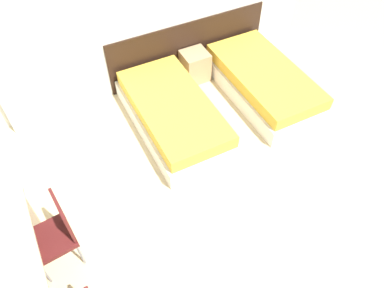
# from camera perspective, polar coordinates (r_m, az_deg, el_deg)

# --- Properties ---
(wall_back) EXTENTS (5.69, 0.05, 2.70)m
(wall_back) POSITION_cam_1_polar(r_m,az_deg,el_deg) (5.16, -10.20, 20.31)
(wall_back) COLOR silver
(wall_back) RESTS_ON ground_plane
(headboard_panel) EXTENTS (2.55, 0.03, 0.85)m
(headboard_panel) POSITION_cam_1_polar(r_m,az_deg,el_deg) (5.89, -0.54, 14.48)
(headboard_panel) COLOR black
(headboard_panel) RESTS_ON ground_plane
(bed_near_window) EXTENTS (0.99, 1.93, 0.44)m
(bed_near_window) POSITION_cam_1_polar(r_m,az_deg,el_deg) (5.09, -2.84, 4.54)
(bed_near_window) COLOR silver
(bed_near_window) RESTS_ON ground_plane
(bed_near_door) EXTENTS (0.99, 1.93, 0.44)m
(bed_near_door) POSITION_cam_1_polar(r_m,az_deg,el_deg) (5.68, 10.82, 9.24)
(bed_near_door) COLOR silver
(bed_near_door) RESTS_ON ground_plane
(nightstand) EXTENTS (0.39, 0.37, 0.46)m
(nightstand) POSITION_cam_1_polar(r_m,az_deg,el_deg) (5.85, 0.44, 11.83)
(nightstand) COLOR tan
(nightstand) RESTS_ON ground_plane
(radiator) EXTENTS (1.01, 0.12, 0.60)m
(radiator) POSITION_cam_1_polar(r_m,az_deg,el_deg) (5.50, -21.43, 5.84)
(radiator) COLOR silver
(radiator) RESTS_ON ground_plane
(chair_near_laptop) EXTENTS (0.47, 0.47, 0.92)m
(chair_near_laptop) POSITION_cam_1_polar(r_m,az_deg,el_deg) (3.94, -20.11, -12.49)
(chair_near_laptop) COLOR #511919
(chair_near_laptop) RESTS_ON ground_plane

